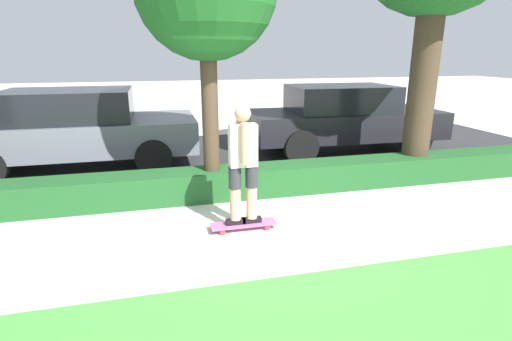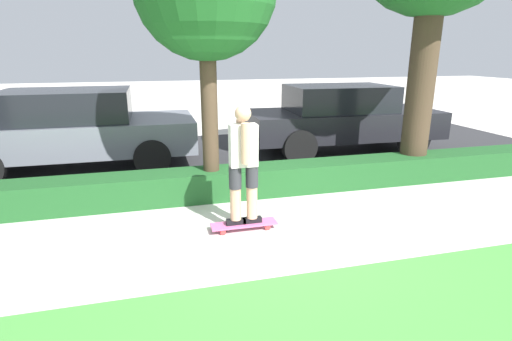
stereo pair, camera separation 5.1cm
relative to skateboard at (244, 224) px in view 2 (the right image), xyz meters
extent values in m
plane|color=beige|center=(0.43, -0.26, -0.08)|extent=(60.00, 60.00, 0.00)
cube|color=#2D2D30|center=(0.43, 3.94, -0.07)|extent=(16.33, 5.00, 0.01)
cube|color=#1E5123|center=(0.43, 1.34, 0.16)|extent=(16.33, 0.60, 0.47)
cube|color=#DB5B93|center=(0.00, 0.00, 0.01)|extent=(0.89, 0.24, 0.02)
cylinder|color=red|center=(0.30, -0.09, -0.04)|extent=(0.07, 0.04, 0.07)
cylinder|color=red|center=(0.30, 0.09, -0.04)|extent=(0.07, 0.04, 0.07)
cylinder|color=red|center=(-0.30, -0.09, -0.04)|extent=(0.07, 0.04, 0.07)
cylinder|color=red|center=(-0.30, 0.09, -0.04)|extent=(0.07, 0.04, 0.07)
cube|color=black|center=(-0.11, 0.00, 0.05)|extent=(0.26, 0.09, 0.07)
cylinder|color=tan|center=(-0.11, 0.00, 0.45)|extent=(0.14, 0.14, 0.73)
cylinder|color=#2D2D33|center=(-0.11, 0.00, 0.67)|extent=(0.16, 0.16, 0.29)
cube|color=black|center=(0.11, 0.00, 0.05)|extent=(0.26, 0.09, 0.07)
cylinder|color=tan|center=(0.11, 0.00, 0.45)|extent=(0.14, 0.14, 0.73)
cylinder|color=#2D2D33|center=(0.11, 0.00, 0.67)|extent=(0.16, 0.16, 0.29)
cube|color=silver|center=(0.00, 0.00, 1.09)|extent=(0.35, 0.19, 0.54)
cylinder|color=tan|center=(0.00, -0.15, 1.14)|extent=(0.11, 0.11, 0.51)
cylinder|color=tan|center=(0.00, 0.15, 1.14)|extent=(0.11, 0.11, 0.51)
sphere|color=tan|center=(0.00, 0.00, 1.49)|extent=(0.21, 0.21, 0.21)
cylinder|color=#423323|center=(-0.23, 1.34, 1.23)|extent=(0.25, 0.25, 2.62)
cylinder|color=#423323|center=(3.60, 1.46, 1.68)|extent=(0.48, 0.48, 3.51)
cube|color=slate|center=(-2.58, 3.80, 0.59)|extent=(4.64, 1.98, 0.63)
cube|color=black|center=(-2.72, 3.80, 1.21)|extent=(2.41, 1.74, 0.60)
cylinder|color=black|center=(-1.14, 2.89, 0.28)|extent=(0.71, 0.24, 0.71)
cylinder|color=black|center=(-1.14, 4.71, 0.28)|extent=(0.71, 0.24, 0.71)
cylinder|color=black|center=(-4.01, 4.71, 0.28)|extent=(0.71, 0.24, 0.71)
cube|color=black|center=(3.27, 3.73, 0.60)|extent=(4.53, 1.93, 0.61)
cube|color=black|center=(3.14, 3.73, 1.19)|extent=(2.38, 1.64, 0.59)
cylinder|color=black|center=(4.66, 2.91, 0.29)|extent=(0.74, 0.21, 0.74)
cylinder|color=black|center=(4.66, 4.55, 0.29)|extent=(0.74, 0.21, 0.74)
cylinder|color=black|center=(1.89, 2.91, 0.29)|extent=(0.74, 0.21, 0.74)
cylinder|color=black|center=(1.89, 4.55, 0.29)|extent=(0.74, 0.21, 0.74)
camera|label=1|loc=(-1.04, -4.82, 2.22)|focal=28.00mm
camera|label=2|loc=(-1.09, -4.81, 2.22)|focal=28.00mm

